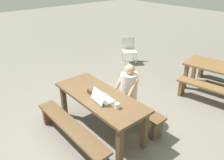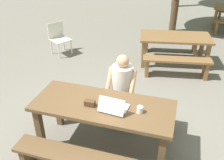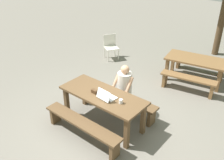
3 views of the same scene
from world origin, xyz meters
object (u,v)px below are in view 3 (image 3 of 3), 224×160
(picnic_table_front, at_px, (103,99))
(plastic_chair, at_px, (111,46))
(person_seated, at_px, (124,86))
(laptop, at_px, (106,96))
(small_pouch, at_px, (95,91))
(picnic_table_rear, at_px, (196,62))
(coffee_mug, at_px, (121,101))

(picnic_table_front, bearing_deg, plastic_chair, 127.13)
(person_seated, relative_size, plastic_chair, 1.51)
(laptop, relative_size, small_pouch, 2.67)
(person_seated, height_order, picnic_table_rear, person_seated)
(plastic_chair, xyz_separation_m, picnic_table_rear, (2.94, 0.25, 0.16))
(picnic_table_front, distance_m, laptop, 0.25)
(picnic_table_rear, bearing_deg, laptop, -110.13)
(small_pouch, distance_m, picnic_table_rear, 3.38)
(coffee_mug, bearing_deg, plastic_chair, 132.70)
(picnic_table_front, bearing_deg, picnic_table_rear, 77.04)
(laptop, distance_m, small_pouch, 0.33)
(laptop, bearing_deg, picnic_table_front, -18.40)
(laptop, distance_m, plastic_chair, 3.85)
(picnic_table_front, relative_size, person_seated, 1.57)
(small_pouch, distance_m, person_seated, 0.75)
(plastic_chair, height_order, picnic_table_rear, plastic_chair)
(coffee_mug, height_order, picnic_table_rear, coffee_mug)
(picnic_table_front, xyz_separation_m, plastic_chair, (-2.21, 2.92, -0.22))
(person_seated, distance_m, picnic_table_rear, 2.64)
(picnic_table_front, height_order, plastic_chair, plastic_chair)
(coffee_mug, distance_m, picnic_table_rear, 3.22)
(plastic_chair, bearing_deg, person_seated, -103.32)
(coffee_mug, relative_size, plastic_chair, 0.11)
(small_pouch, relative_size, person_seated, 0.11)
(picnic_table_front, height_order, coffee_mug, coffee_mug)
(picnic_table_front, bearing_deg, person_seated, 80.78)
(picnic_table_rear, bearing_deg, plastic_chair, 174.46)
(coffee_mug, relative_size, person_seated, 0.07)
(laptop, bearing_deg, coffee_mug, -167.95)
(coffee_mug, bearing_deg, small_pouch, -175.76)
(coffee_mug, bearing_deg, person_seated, 122.57)
(person_seated, xyz_separation_m, plastic_chair, (-2.31, 2.31, -0.29))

